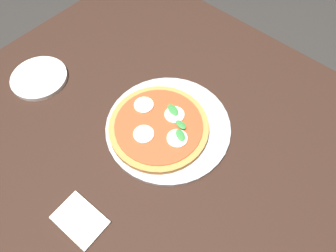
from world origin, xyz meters
The scene contains 6 objects.
ground_plane centered at (0.00, 0.00, 0.00)m, with size 6.00×6.00×0.00m, color #2D2B28.
dining_table centered at (0.00, 0.00, 0.65)m, with size 1.31×1.09×0.74m.
serving_tray centered at (0.01, 0.00, 0.75)m, with size 0.37×0.37×0.01m, color #B2B2B7.
pizza centered at (0.00, -0.03, 0.77)m, with size 0.29×0.29×0.03m.
plate_white centered at (-0.43, -0.14, 0.75)m, with size 0.18×0.18×0.01m, color white.
napkin centered at (0.03, -0.35, 0.75)m, with size 0.13×0.09×0.01m, color white.
Camera 1 is at (0.33, -0.35, 1.52)m, focal length 32.26 mm.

